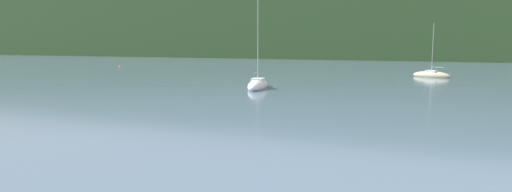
{
  "coord_description": "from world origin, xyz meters",
  "views": [
    {
      "loc": [
        8.92,
        30.53,
        3.87
      ],
      "look_at": [
        0.0,
        51.47,
        1.01
      ],
      "focal_mm": 29.66,
      "sensor_mm": 36.0,
      "label": 1
    }
  ],
  "objects": [
    {
      "name": "sailboat_mid_6",
      "position": [
        -5.04,
        63.72,
        0.28
      ],
      "size": [
        2.58,
        5.32,
        8.0
      ],
      "rotation": [
        0.0,
        0.0,
        1.79
      ],
      "color": "white",
      "rests_on": "ground_plane"
    },
    {
      "name": "mooring_buoy_mid",
      "position": [
        -39.05,
        85.83,
        0.0
      ],
      "size": [
        0.37,
        0.37,
        0.37
      ],
      "primitive_type": "sphere",
      "color": "orange",
      "rests_on": "ground_plane"
    },
    {
      "name": "sailboat_far_4",
      "position": [
        8.5,
        82.46,
        0.25
      ],
      "size": [
        4.33,
        2.68,
        6.33
      ],
      "rotation": [
        0.0,
        0.0,
        2.74
      ],
      "color": "#CCBC8E",
      "rests_on": "ground_plane"
    },
    {
      "name": "wooded_hillside",
      "position": [
        20.62,
        161.68,
        8.52
      ],
      "size": [
        352.0,
        63.81,
        38.24
      ],
      "color": "#38562D",
      "rests_on": "ground_plane"
    }
  ]
}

